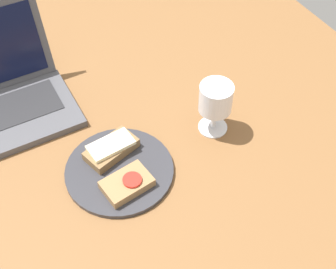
# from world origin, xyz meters

# --- Properties ---
(wooden_table) EXTENTS (1.40, 1.40, 0.03)m
(wooden_table) POSITION_xyz_m (0.00, 0.00, 0.01)
(wooden_table) COLOR brown
(wooden_table) RESTS_ON ground
(plate) EXTENTS (0.23, 0.23, 0.01)m
(plate) POSITION_xyz_m (-0.05, -0.07, 0.04)
(plate) COLOR #333338
(plate) RESTS_ON wooden_table
(sandwich_with_tomato) EXTENTS (0.11, 0.08, 0.03)m
(sandwich_with_tomato) POSITION_xyz_m (-0.06, -0.12, 0.05)
(sandwich_with_tomato) COLOR #937047
(sandwich_with_tomato) RESTS_ON plate
(sandwich_with_cheese) EXTENTS (0.13, 0.09, 0.03)m
(sandwich_with_cheese) POSITION_xyz_m (-0.05, -0.02, 0.06)
(sandwich_with_cheese) COLOR brown
(sandwich_with_cheese) RESTS_ON plate
(wine_glass) EXTENTS (0.08, 0.08, 0.13)m
(wine_glass) POSITION_xyz_m (0.19, -0.05, 0.12)
(wine_glass) COLOR white
(wine_glass) RESTS_ON wooden_table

